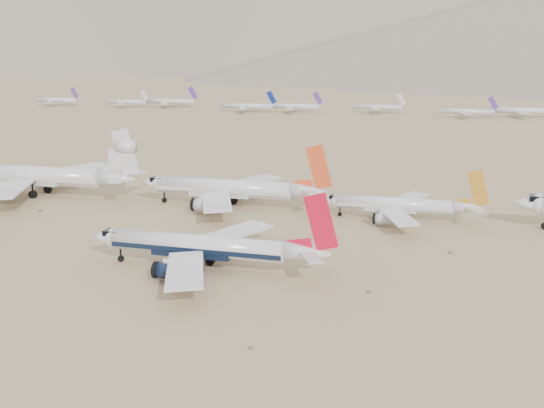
% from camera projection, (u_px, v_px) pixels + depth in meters
% --- Properties ---
extents(ground, '(7000.00, 7000.00, 0.00)m').
position_uv_depth(ground, '(242.00, 283.00, 131.61)').
color(ground, '#967C57').
rests_on(ground, ground).
extents(main_airliner, '(49.93, 48.77, 17.62)m').
position_uv_depth(main_airliner, '(208.00, 247.00, 137.94)').
color(main_airliner, silver).
rests_on(main_airliner, ground).
extents(row2_gold_tail, '(40.66, 39.77, 14.48)m').
position_uv_depth(row2_gold_tail, '(401.00, 205.00, 177.46)').
color(row2_gold_tail, silver).
rests_on(row2_gold_tail, ground).
extents(row2_orange_tail, '(53.19, 52.03, 18.97)m').
position_uv_depth(row2_orange_tail, '(232.00, 189.00, 191.65)').
color(row2_orange_tail, silver).
rests_on(row2_orange_tail, ground).
extents(row2_white_trijet, '(61.21, 59.82, 21.69)m').
position_uv_depth(row2_white_trijet, '(44.00, 176.00, 206.00)').
color(row2_white_trijet, silver).
rests_on(row2_white_trijet, ground).
extents(distant_storage_row, '(580.00, 60.80, 15.77)m').
position_uv_depth(distant_storage_row, '(468.00, 109.00, 438.60)').
color(distant_storage_row, silver).
rests_on(distant_storage_row, ground).
extents(desert_scrub, '(261.14, 130.15, 0.63)m').
position_uv_depth(desert_scrub, '(180.00, 331.00, 108.50)').
color(desert_scrub, brown).
rests_on(desert_scrub, ground).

